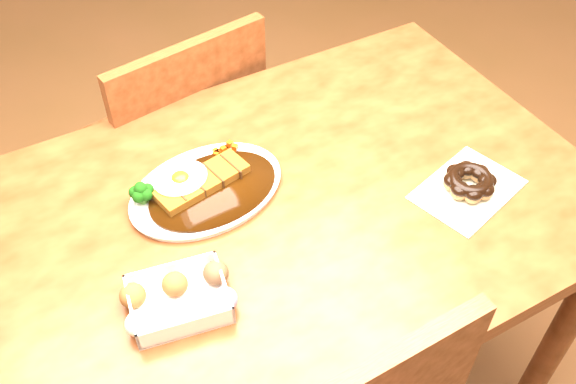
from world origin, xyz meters
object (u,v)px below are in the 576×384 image
chair_far (178,149)px  pon_de_ring (469,183)px  katsu_curry_plate (203,187)px  donut_box (179,298)px  table (286,237)px

chair_far → pon_de_ring: chair_far is taller
katsu_curry_plate → donut_box: katsu_curry_plate is taller
pon_de_ring → chair_far: bearing=118.1°
chair_far → pon_de_ring: (0.36, -0.68, 0.29)m
katsu_curry_plate → pon_de_ring: (0.45, -0.24, 0.01)m
table → chair_far: chair_far is taller
table → pon_de_ring: (0.32, -0.14, 0.12)m
donut_box → katsu_curry_plate: bearing=57.6°
pon_de_ring → donut_box: bearing=177.8°
table → pon_de_ring: pon_de_ring is taller
donut_box → pon_de_ring: size_ratio=0.80×
chair_far → katsu_curry_plate: (-0.09, -0.43, 0.29)m
katsu_curry_plate → pon_de_ring: bearing=-28.4°
donut_box → chair_far: bearing=70.9°
chair_far → donut_box: bearing=62.0°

